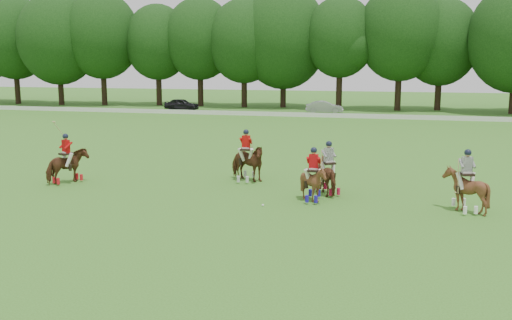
% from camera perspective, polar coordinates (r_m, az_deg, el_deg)
% --- Properties ---
extents(ground, '(180.00, 180.00, 0.00)m').
position_cam_1_polar(ground, '(21.00, -6.19, -5.52)').
color(ground, '#366B1E').
rests_on(ground, ground).
extents(tree_line, '(117.98, 14.32, 14.75)m').
position_cam_1_polar(tree_line, '(67.39, 8.70, 12.01)').
color(tree_line, black).
rests_on(tree_line, ground).
extents(boundary_rail, '(120.00, 0.10, 0.44)m').
position_cam_1_polar(boundary_rail, '(57.63, 7.21, 4.46)').
color(boundary_rail, white).
rests_on(boundary_rail, ground).
extents(car_left, '(3.98, 1.69, 1.34)m').
position_cam_1_polar(car_left, '(66.37, -7.44, 5.55)').
color(car_left, black).
rests_on(car_left, ground).
extents(car_mid, '(4.18, 2.01, 1.32)m').
position_cam_1_polar(car_mid, '(62.17, 6.85, 5.27)').
color(car_mid, '#95959A').
rests_on(car_mid, ground).
extents(polo_red_a, '(1.63, 2.07, 2.84)m').
position_cam_1_polar(polo_red_a, '(27.50, -18.38, -0.53)').
color(polo_red_a, '#502815').
rests_on(polo_red_a, ground).
extents(polo_red_b, '(1.76, 1.52, 2.43)m').
position_cam_1_polar(polo_red_b, '(26.58, -1.00, -0.25)').
color(polo_red_b, '#502815').
rests_on(polo_red_b, ground).
extents(polo_red_c, '(1.23, 1.38, 2.19)m').
position_cam_1_polar(polo_red_c, '(22.88, 5.74, -2.24)').
color(polo_red_c, '#502815').
rests_on(polo_red_c, ground).
extents(polo_stripe_a, '(1.75, 1.97, 2.26)m').
position_cam_1_polar(polo_stripe_a, '(24.19, 7.24, -1.52)').
color(polo_stripe_a, '#502815').
rests_on(polo_stripe_a, ground).
extents(polo_stripe_b, '(1.67, 1.79, 2.36)m').
position_cam_1_polar(polo_stripe_b, '(22.58, 20.22, -2.77)').
color(polo_stripe_b, '#502815').
rests_on(polo_stripe_b, ground).
extents(polo_ball, '(0.09, 0.09, 0.09)m').
position_cam_1_polar(polo_ball, '(22.14, 0.69, -4.54)').
color(polo_ball, white).
rests_on(polo_ball, ground).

